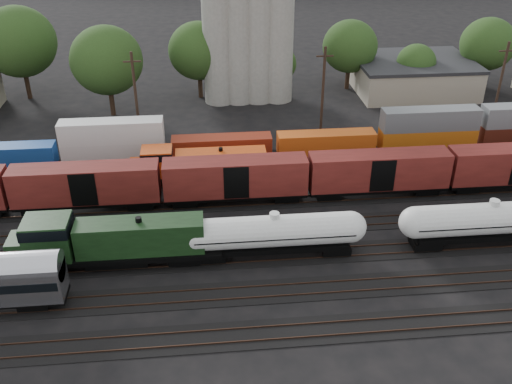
{
  "coord_description": "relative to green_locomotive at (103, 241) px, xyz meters",
  "views": [
    {
      "loc": [
        -3.57,
        -47.62,
        31.35
      ],
      "look_at": [
        1.3,
        2.0,
        3.0
      ],
      "focal_mm": 40.0,
      "sensor_mm": 36.0,
      "label": 1
    }
  ],
  "objects": [
    {
      "name": "industrial_sheds",
      "position": [
        19.55,
        40.25,
        -0.24
      ],
      "size": [
        119.38,
        17.26,
        5.1
      ],
      "color": "#9E937F",
      "rests_on": "ground"
    },
    {
      "name": "tree_band",
      "position": [
        5.18,
        41.17,
        4.76
      ],
      "size": [
        166.03,
        20.04,
        14.12
      ],
      "color": "black",
      "rests_on": "ground"
    },
    {
      "name": "grain_silo",
      "position": [
        16.21,
        41.0,
        8.46
      ],
      "size": [
        13.4,
        5.0,
        29.0
      ],
      "color": "gray",
      "rests_on": "ground"
    },
    {
      "name": "ground",
      "position": [
        12.92,
        5.0,
        -2.8
      ],
      "size": [
        600.0,
        600.0,
        0.0
      ],
      "primitive_type": "plane",
      "color": "black"
    },
    {
      "name": "container_wall",
      "position": [
        10.43,
        20.0,
        -0.12
      ],
      "size": [
        164.38,
        2.6,
        5.8
      ],
      "color": "black",
      "rests_on": "ground"
    },
    {
      "name": "tank_car_a",
      "position": [
        15.18,
        0.0,
        -0.15
      ],
      "size": [
        17.01,
        3.05,
        4.46
      ],
      "color": "white",
      "rests_on": "ground"
    },
    {
      "name": "tank_car_b",
      "position": [
        35.57,
        0.0,
        -0.07
      ],
      "size": [
        17.58,
        3.15,
        4.61
      ],
      "color": "white",
      "rests_on": "ground"
    },
    {
      "name": "orange_locomotive",
      "position": [
        8.18,
        15.0,
        -0.38
      ],
      "size": [
        16.86,
        2.81,
        4.21
      ],
      "color": "black",
      "rests_on": "ground"
    },
    {
      "name": "tracks",
      "position": [
        12.92,
        5.0,
        -2.75
      ],
      "size": [
        180.0,
        33.2,
        0.2
      ],
      "color": "black",
      "rests_on": "ground"
    },
    {
      "name": "utility_poles",
      "position": [
        12.92,
        27.0,
        3.41
      ],
      "size": [
        122.2,
        0.36,
        12.0
      ],
      "color": "black",
      "rests_on": "ground"
    },
    {
      "name": "boxcar_string",
      "position": [
        27.75,
        10.0,
        0.32
      ],
      "size": [
        169.0,
        2.9,
        4.2
      ],
      "color": "black",
      "rests_on": "ground"
    },
    {
      "name": "green_locomotive",
      "position": [
        0.0,
        0.0,
        0.0
      ],
      "size": [
        18.66,
        3.29,
        4.94
      ],
      "color": "black",
      "rests_on": "ground"
    }
  ]
}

